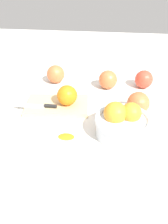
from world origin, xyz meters
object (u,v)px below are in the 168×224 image
Objects in this scene: orange_on_board at (67,95)px; apple_front_left at (144,79)px; knife at (42,106)px; apple_mid_left at (138,103)px; bowl at (123,122)px; cutting_board at (57,105)px; apple_front_right at (56,74)px; apple_front_left_2 at (108,80)px.

apple_front_left is (-0.30, -0.21, -0.01)m from orange_on_board.
knife is 1.92× the size of apple_mid_left.
bowl is 0.36m from apple_front_left.
cutting_board is at bearing 2.13° from orange_on_board.
orange_on_board is (-0.04, -0.00, 0.05)m from cutting_board.
bowl is 2.28× the size of apple_front_left.
cutting_board is 0.22m from apple_front_right.
apple_front_right is (0.39, -0.00, 0.00)m from apple_front_left.
orange_on_board is 0.93× the size of apple_mid_left.
apple_mid_left is (-0.06, -0.13, -0.00)m from bowl.
bowl reaches higher than apple_front_left.
cutting_board is at bearing -145.49° from knife.
apple_front_left is at bearing -147.50° from knife.
apple_mid_left is 0.22m from apple_front_left_2.
apple_front_right reaches higher than cutting_board.
knife is (0.05, 0.03, 0.01)m from cutting_board.
apple_front_left_2 is at bearing -79.66° from bowl.
orange_on_board reaches higher than apple_front_left_2.
knife is at bearing 32.50° from apple_front_left.
bowl is 0.14m from apple_mid_left.
orange_on_board reaches higher than apple_front_right.
apple_mid_left and apple_front_right have the same top height.
apple_mid_left is 1.00× the size of apple_front_right.
apple_front_left_2 reaches higher than cutting_board.
orange_on_board reaches higher than cutting_board.
orange_on_board is at bearing -34.35° from bowl.
orange_on_board is 0.48× the size of knife.
apple_mid_left is 1.01× the size of apple_front_left_2.
orange_on_board is 0.26m from apple_mid_left.
apple_front_left_2 is at bearing -127.62° from orange_on_board.
apple_front_left is 0.39m from apple_front_right.
orange_on_board reaches higher than apple_mid_left.
apple_front_right is at bearing -6.78° from apple_front_left_2.
apple_front_left is at bearing -170.39° from apple_front_left_2.
apple_front_left_2 is at bearing -136.49° from knife.
apple_front_right is (0.35, -0.22, 0.00)m from apple_mid_left.
orange_on_board reaches higher than apple_front_left.
bowl is 0.24m from orange_on_board.
apple_front_right is at bearing -75.44° from cutting_board.
apple_mid_left reaches higher than apple_front_left.
apple_front_left_2 is at bearing 9.61° from apple_front_left.
apple_front_left is 0.97× the size of apple_mid_left.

